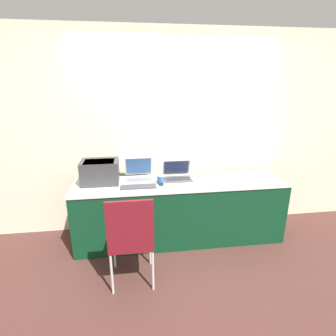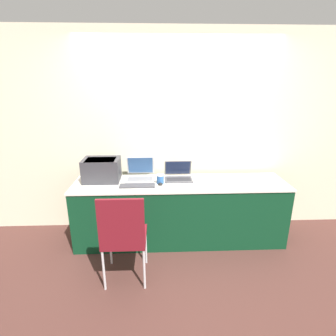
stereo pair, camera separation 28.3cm
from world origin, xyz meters
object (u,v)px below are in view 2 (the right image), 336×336
at_px(external_keyboard, 137,186).
at_px(coffee_cup, 160,179).
at_px(laptop_left, 140,174).
at_px(laptop_right, 178,175).
at_px(mouse, 160,184).
at_px(printer, 102,169).
at_px(chair, 124,233).

height_order(external_keyboard, coffee_cup, coffee_cup).
bearing_deg(coffee_cup, laptop_left, 143.31).
bearing_deg(laptop_right, mouse, -137.82).
relative_size(printer, mouse, 7.40).
height_order(laptop_right, external_keyboard, laptop_right).
relative_size(external_keyboard, mouse, 6.99).
relative_size(laptop_right, chair, 0.35).
xyz_separation_m(external_keyboard, chair, (-0.10, -0.65, -0.23)).
xyz_separation_m(laptop_left, laptop_right, (0.48, -0.04, -0.01)).
xyz_separation_m(printer, laptop_left, (0.47, 0.06, -0.10)).
bearing_deg(printer, laptop_right, 1.28).
relative_size(laptop_right, coffee_cup, 3.04).
height_order(printer, laptop_right, printer).
height_order(mouse, chair, chair).
distance_m(laptop_right, chair, 1.10).
bearing_deg(printer, coffee_cup, -10.02).
bearing_deg(laptop_right, laptop_left, 175.29).
distance_m(external_keyboard, mouse, 0.27).
height_order(coffee_cup, chair, chair).
distance_m(coffee_cup, chair, 0.87).
xyz_separation_m(external_keyboard, mouse, (0.27, 0.03, 0.01)).
distance_m(laptop_left, laptop_right, 0.49).
distance_m(coffee_cup, mouse, 0.07).
distance_m(laptop_left, coffee_cup, 0.32).
xyz_separation_m(printer, external_keyboard, (0.45, -0.22, -0.14)).
bearing_deg(external_keyboard, laptop_right, 25.20).
xyz_separation_m(laptop_right, coffee_cup, (-0.23, -0.15, 0.01)).
relative_size(coffee_cup, mouse, 1.89).
relative_size(printer, coffee_cup, 3.91).
relative_size(printer, laptop_left, 1.26).
relative_size(laptop_left, coffee_cup, 3.11).
distance_m(printer, mouse, 0.76).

